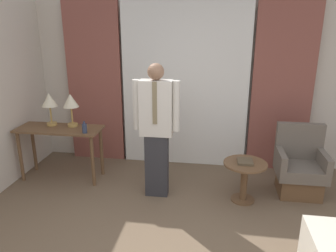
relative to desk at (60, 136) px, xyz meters
The scene contains 12 objects.
wall_back 2.09m from the desk, 28.51° to the left, with size 10.00×0.06×2.70m.
curtain_sheer_center 2.01m from the desk, 25.08° to the left, with size 1.95×0.06×2.58m.
curtain_drape_left 1.07m from the desk, 71.53° to the left, with size 0.88×0.06×2.58m.
curtain_drape_right 3.35m from the desk, 14.24° to the left, with size 0.88×0.06×2.58m.
desk is the anchor object (origin of this frame).
table_lamp_left 0.52m from the desk, 145.75° to the left, with size 0.22×0.22×0.48m.
table_lamp_right 0.52m from the desk, 34.25° to the left, with size 0.22×0.22×0.48m.
bottle_near_edge 0.52m from the desk, 18.69° to the right, with size 0.07×0.07×0.17m.
person 1.54m from the desk, 11.12° to the right, with size 0.59×0.21×1.76m.
armchair 3.39m from the desk, ahead, with size 0.62×0.56×0.93m.
side_table 2.65m from the desk, ahead, with size 0.55×0.55×0.53m.
book 2.63m from the desk, ahead, with size 0.19×0.22×0.03m.
Camera 1 is at (0.49, -2.23, 2.25)m, focal length 35.00 mm.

